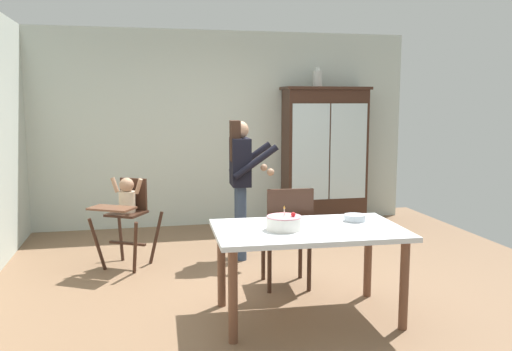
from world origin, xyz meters
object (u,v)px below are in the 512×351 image
Objects in this scene: dining_table at (308,239)px; birthday_cake at (284,223)px; ceramic_vase at (317,78)px; dining_chair_far_side at (288,231)px; china_cabinet at (324,155)px; serving_bowl at (355,218)px; high_chair_with_toddler at (127,206)px; adult_person at (241,172)px.

birthday_cake reaches higher than dining_table.
ceramic_vase is 0.28× the size of dining_chair_far_side.
ceramic_vase is 0.18× the size of dining_table.
china_cabinet is 3.19m from serving_bowl.
china_cabinet is 2.04× the size of high_chair_with_toddler.
ceramic_vase is 1.50× the size of serving_bowl.
birthday_cake is at bearing -176.74° from adult_person.
dining_chair_far_side reaches higher than serving_bowl.
china_cabinet is at bearing 59.52° from high_chair_with_toddler.
birthday_cake is at bearing -175.38° from dining_table.
adult_person is at bearing 32.77° from high_chair_with_toddler.
high_chair_with_toddler is at bearing 95.77° from adult_person.
ceramic_vase is at bearing 77.18° from serving_bowl.
ceramic_vase is at bearing 178.31° from china_cabinet.
china_cabinet reaches higher than high_chair_with_toddler.
birthday_cake is 1.56× the size of serving_bowl.
dining_chair_far_side is at bearing -164.77° from adult_person.
china_cabinet is 2.88m from dining_chair_far_side.
adult_person reaches higher than dining_table.
serving_bowl is at bearing 14.11° from birthday_cake.
dining_chair_far_side is (-1.26, -2.56, -0.42)m from china_cabinet.
adult_person is 1.77m from birthday_cake.
ceramic_vase is at bearing -109.44° from dining_chair_far_side.
serving_bowl is at bearing -9.06° from high_chair_with_toddler.
high_chair_with_toddler is at bearing -149.25° from ceramic_vase.
dining_table is at bearing 92.60° from dining_chair_far_side.
high_chair_with_toddler is 0.62× the size of adult_person.
ceramic_vase reaches higher than birthday_cake.
high_chair_with_toddler is at bearing -30.47° from dining_chair_far_side.
dining_chair_far_side is (1.46, -1.02, -0.10)m from high_chair_with_toddler.
birthday_cake is at bearing -114.61° from china_cabinet.
ceramic_vase is at bearing -39.62° from adult_person.
dining_chair_far_side is (0.23, 0.68, -0.24)m from birthday_cake.
birthday_cake is (-1.49, -3.24, -0.18)m from china_cabinet.
china_cabinet is 6.91× the size of birthday_cake.
china_cabinet is at bearing -1.69° from ceramic_vase.
adult_person reaches higher than serving_bowl.
adult_person reaches higher than high_chair_with_toddler.
high_chair_with_toddler is 1.78m from dining_chair_far_side.
dining_table is (-1.16, -3.23, -1.41)m from ceramic_vase.
birthday_cake is at bearing 76.17° from dining_chair_far_side.
high_chair_with_toddler is at bearing 125.97° from birthday_cake.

